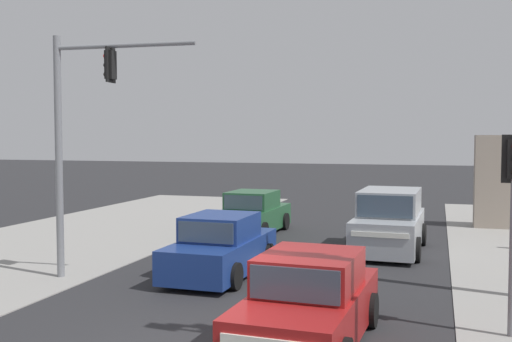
% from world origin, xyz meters
% --- Properties ---
extents(lane_dash_mid, '(0.20, 2.40, 0.01)m').
position_xyz_m(lane_dash_mid, '(0.00, 3.00, 0.00)').
color(lane_dash_mid, silver).
rests_on(lane_dash_mid, ground).
extents(lane_dash_far, '(0.20, 2.40, 0.01)m').
position_xyz_m(lane_dash_far, '(0.00, 8.00, 0.00)').
color(lane_dash_far, silver).
rests_on(lane_dash_far, ground).
extents(traffic_signal_mast, '(3.69, 0.44, 6.00)m').
position_xyz_m(traffic_signal_mast, '(-4.83, 3.96, 3.83)').
color(traffic_signal_mast, slate).
rests_on(traffic_signal_mast, ground).
extents(sedan_crossing_left, '(2.03, 4.31, 1.56)m').
position_xyz_m(sedan_crossing_left, '(1.61, 0.96, 0.70)').
color(sedan_crossing_left, maroon).
rests_on(sedan_crossing_left, ground).
extents(sedan_oncoming_near, '(1.95, 4.27, 1.56)m').
position_xyz_m(sedan_oncoming_near, '(-1.61, 5.34, 0.70)').
color(sedan_oncoming_near, navy).
rests_on(sedan_oncoming_near, ground).
extents(suv_oncoming_mid, '(2.17, 4.59, 1.90)m').
position_xyz_m(suv_oncoming_mid, '(2.23, 9.91, 0.88)').
color(suv_oncoming_mid, '#A3A8AD').
rests_on(suv_oncoming_mid, ground).
extents(sedan_receding_far, '(2.01, 4.29, 1.56)m').
position_xyz_m(sedan_receding_far, '(-2.80, 11.85, 0.70)').
color(sedan_receding_far, '#235633').
rests_on(sedan_receding_far, ground).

